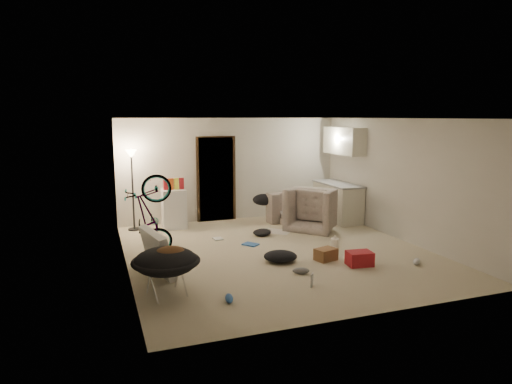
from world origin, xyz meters
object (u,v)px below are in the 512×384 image
object	(u,v)px
kitchen_counter	(337,202)
juicer	(335,242)
floor_lamp	(132,173)
armchair	(316,213)
bicycle	(150,235)
mini_fridge	(174,209)
tv_box	(157,252)
drink_case_a	(326,254)
saucer_chair	(166,267)
drink_case_b	(360,258)
sofa	(299,208)

from	to	relation	value
kitchen_counter	juicer	bearing A→B (deg)	-120.73
floor_lamp	armchair	bearing A→B (deg)	-16.74
kitchen_counter	bicycle	size ratio (longest dim) A/B	0.96
bicycle	mini_fridge	distance (m)	2.20
tv_box	drink_case_a	xyz separation A→B (m)	(2.93, -0.30, -0.25)
armchair	saucer_chair	xyz separation A→B (m)	(-3.87, -2.89, 0.06)
kitchen_counter	tv_box	xyz separation A→B (m)	(-4.73, -2.47, -0.08)
tv_box	drink_case_a	bearing A→B (deg)	-16.55
bicycle	saucer_chair	bearing A→B (deg)	-174.62
mini_fridge	tv_box	distance (m)	3.12
mini_fridge	saucer_chair	bearing A→B (deg)	-99.36
saucer_chair	drink_case_a	world-z (taller)	saucer_chair
floor_lamp	tv_box	xyz separation A→B (m)	(0.10, -3.12, -0.95)
juicer	kitchen_counter	bearing A→B (deg)	59.27
bicycle	drink_case_b	bearing A→B (deg)	-111.99
armchair	tv_box	distance (m)	4.32
drink_case_b	juicer	bearing A→B (deg)	88.50
kitchen_counter	juicer	xyz separation A→B (m)	(-1.22, -2.05, -0.35)
saucer_chair	tv_box	world-z (taller)	tv_box
floor_lamp	bicycle	xyz separation A→B (m)	(0.10, -2.15, -0.90)
bicycle	saucer_chair	world-z (taller)	bicycle
tv_box	drink_case_b	xyz separation A→B (m)	(3.33, -0.76, -0.23)
bicycle	drink_case_b	size ratio (longest dim) A/B	3.69
saucer_chair	drink_case_a	bearing A→B (deg)	12.82
armchair	tv_box	xyz separation A→B (m)	(-3.87, -1.92, 0.01)
drink_case_a	sofa	bearing A→B (deg)	56.50
saucer_chair	juicer	world-z (taller)	saucer_chair
saucer_chair	tv_box	distance (m)	0.97
juicer	floor_lamp	bearing A→B (deg)	143.28
armchair	drink_case_a	world-z (taller)	armchair
drink_case_a	tv_box	bearing A→B (deg)	157.69
floor_lamp	juicer	size ratio (longest dim) A/B	7.87
sofa	drink_case_a	size ratio (longest dim) A/B	5.04
armchair	mini_fridge	size ratio (longest dim) A/B	1.21
saucer_chair	mini_fridge	bearing A→B (deg)	78.80
sofa	tv_box	bearing A→B (deg)	33.72
floor_lamp	sofa	bearing A→B (deg)	-2.85
mini_fridge	bicycle	bearing A→B (deg)	-109.22
armchair	tv_box	world-z (taller)	tv_box
tv_box	drink_case_b	distance (m)	3.42
saucer_chair	drink_case_a	xyz separation A→B (m)	(2.93, 0.67, -0.31)
bicycle	juicer	distance (m)	3.57
mini_fridge	juicer	world-z (taller)	mini_fridge
sofa	juicer	world-z (taller)	sofa
kitchen_counter	armchair	bearing A→B (deg)	-147.80
sofa	drink_case_b	bearing A→B (deg)	78.03
floor_lamp	bicycle	bearing A→B (deg)	-87.34
mini_fridge	juicer	size ratio (longest dim) A/B	3.88
floor_lamp	drink_case_a	distance (m)	4.72
armchair	mini_fridge	xyz separation A→B (m)	(-3.08, 1.09, 0.10)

